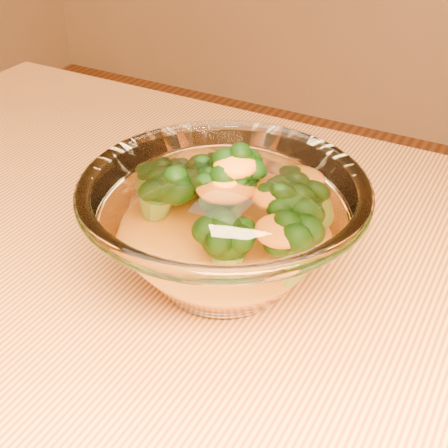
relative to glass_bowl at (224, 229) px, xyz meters
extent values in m
cube|color=gold|center=(0.08, -0.09, -0.07)|extent=(1.20, 0.80, 0.04)
cylinder|color=brown|center=(-0.46, 0.25, -0.45)|extent=(0.06, 0.06, 0.71)
ellipsoid|color=white|center=(0.00, 0.00, -0.04)|extent=(0.10, 0.10, 0.02)
torus|color=white|center=(0.00, 0.00, 0.04)|extent=(0.22, 0.22, 0.01)
ellipsoid|color=orange|center=(0.00, 0.00, -0.02)|extent=(0.12, 0.12, 0.03)
camera|label=1|loc=(0.19, -0.35, 0.28)|focal=50.00mm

